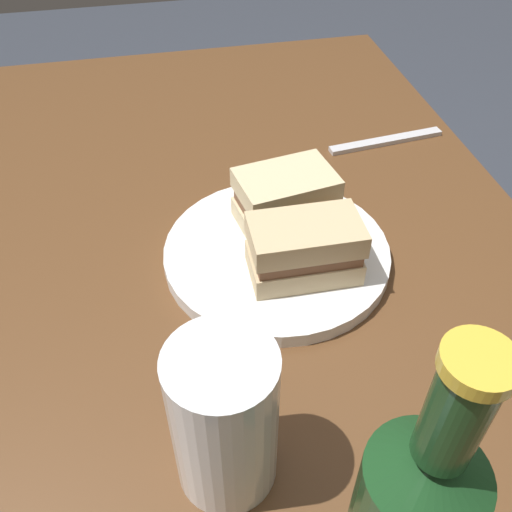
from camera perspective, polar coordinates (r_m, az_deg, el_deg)
The scene contains 12 objects.
dining_table at distance 0.93m, azimuth -1.57°, elevation -19.07°, with size 1.28×0.78×0.72m, color brown.
plate at distance 0.66m, azimuth 2.08°, elevation 0.27°, with size 0.26×0.26×0.02m, color white.
sandwich_half_left at distance 0.60m, azimuth 5.00°, elevation 0.51°, with size 0.07×0.12×0.07m.
sandwich_half_right at distance 0.67m, azimuth 2.98°, elevation 5.79°, with size 0.09×0.12×0.07m.
potato_wedge_front at distance 0.66m, azimuth 5.83°, elevation 2.25°, with size 0.04×0.02×0.02m, color gold.
potato_wedge_middle at distance 0.67m, azimuth 7.89°, elevation 2.20°, with size 0.05×0.02×0.01m, color #AD702D.
potato_wedge_back at distance 0.66m, azimuth 7.62°, elevation 2.11°, with size 0.04×0.02×0.02m, color #AD702D.
potato_wedge_left_edge at distance 0.64m, azimuth 5.50°, elevation 1.09°, with size 0.05×0.02×0.02m, color #AD702D.
potato_wedge_right_edge at distance 0.68m, azimuth 4.49°, elevation 4.00°, with size 0.04×0.02×0.02m, color gold.
potato_wedge_stray at distance 0.66m, azimuth 6.16°, elevation 1.72°, with size 0.05×0.02×0.01m, color gold.
pint_glass at distance 0.46m, azimuth -3.17°, elevation -16.84°, with size 0.08×0.08×0.15m.
fork at distance 0.88m, azimuth 12.97°, elevation 11.24°, with size 0.18×0.02×0.01m, color silver.
Camera 1 is at (0.42, -0.06, 1.18)m, focal length 39.70 mm.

